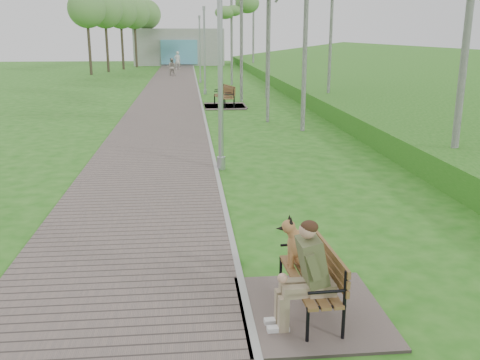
# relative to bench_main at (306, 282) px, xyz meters

# --- Properties ---
(ground) EXTENTS (120.00, 120.00, 0.00)m
(ground) POSITION_rel_bench_main_xyz_m (-0.73, 6.27, -0.45)
(ground) COLOR #226914
(ground) RESTS_ON ground
(walkway) EXTENTS (3.50, 67.00, 0.04)m
(walkway) POSITION_rel_bench_main_xyz_m (-2.48, 27.77, -0.43)
(walkway) COLOR #665852
(walkway) RESTS_ON ground
(kerb) EXTENTS (0.10, 67.00, 0.05)m
(kerb) POSITION_rel_bench_main_xyz_m (-0.73, 27.77, -0.43)
(kerb) COLOR #999993
(kerb) RESTS_ON ground
(embankment) EXTENTS (14.00, 70.00, 1.60)m
(embankment) POSITION_rel_bench_main_xyz_m (11.27, 26.27, -0.45)
(embankment) COLOR #559635
(embankment) RESTS_ON ground
(building_north) EXTENTS (10.00, 5.20, 4.00)m
(building_north) POSITION_rel_bench_main_xyz_m (-2.23, 57.24, 1.54)
(building_north) COLOR #9E9E99
(building_north) RESTS_ON ground
(bench_main) EXTENTS (1.84, 2.05, 1.61)m
(bench_main) POSITION_rel_bench_main_xyz_m (0.00, 0.00, 0.00)
(bench_main) COLOR #665852
(bench_main) RESTS_ON ground
(bench_second) EXTENTS (1.96, 2.18, 1.20)m
(bench_second) POSITION_rel_bench_main_xyz_m (0.33, 20.04, -0.23)
(bench_second) COLOR #665852
(bench_second) RESTS_ON ground
(bench_third) EXTENTS (2.05, 2.28, 1.26)m
(bench_third) POSITION_rel_bench_main_xyz_m (0.38, 20.50, -0.21)
(bench_third) COLOR #665852
(bench_third) RESTS_ON ground
(lamp_post_near) EXTENTS (0.23, 0.23, 5.88)m
(lamp_post_near) POSITION_rel_bench_main_xyz_m (-0.59, 7.71, 2.30)
(lamp_post_near) COLOR #A4A7AD
(lamp_post_near) RESTS_ON ground
(lamp_post_second) EXTENTS (0.19, 0.19, 4.99)m
(lamp_post_second) POSITION_rel_bench_main_xyz_m (-0.39, 25.87, 1.88)
(lamp_post_second) COLOR #A4A7AD
(lamp_post_second) RESTS_ON ground
(lamp_post_third) EXTENTS (0.18, 0.18, 4.72)m
(lamp_post_third) POSITION_rel_bench_main_xyz_m (-0.46, 33.53, 1.75)
(lamp_post_third) COLOR #A4A7AD
(lamp_post_third) RESTS_ON ground
(pedestrian_near) EXTENTS (0.75, 0.61, 1.79)m
(pedestrian_near) POSITION_rel_bench_main_xyz_m (-2.34, 48.25, 0.45)
(pedestrian_near) COLOR silver
(pedestrian_near) RESTS_ON ground
(pedestrian_far) EXTENTS (0.83, 0.71, 1.49)m
(pedestrian_far) POSITION_rel_bench_main_xyz_m (-2.72, 40.26, 0.29)
(pedestrian_far) COLOR #A0978C
(pedestrian_far) RESTS_ON ground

